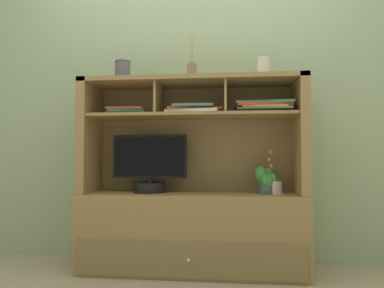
# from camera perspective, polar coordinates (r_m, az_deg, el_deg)

# --- Properties ---
(floor_plane) EXTENTS (6.00, 6.00, 0.02)m
(floor_plane) POSITION_cam_1_polar(r_m,az_deg,el_deg) (2.46, 0.00, -20.25)
(floor_plane) COLOR tan
(floor_plane) RESTS_ON ground
(back_wall) EXTENTS (6.00, 0.02, 2.80)m
(back_wall) POSITION_cam_1_polar(r_m,az_deg,el_deg) (2.65, 0.53, 11.93)
(back_wall) COLOR #97AA84
(back_wall) RESTS_ON ground
(media_console) EXTENTS (1.48, 0.44, 1.28)m
(media_console) POSITION_cam_1_polar(r_m,az_deg,el_deg) (2.37, 0.02, -10.61)
(media_console) COLOR #9A7848
(media_console) RESTS_ON ground
(tv_monitor) EXTENTS (0.51, 0.22, 0.39)m
(tv_monitor) POSITION_cam_1_polar(r_m,az_deg,el_deg) (2.39, -6.97, -4.08)
(tv_monitor) COLOR black
(tv_monitor) RESTS_ON media_console
(potted_orchid) EXTENTS (0.17, 0.17, 0.29)m
(potted_orchid) POSITION_cam_1_polar(r_m,az_deg,el_deg) (2.37, 12.84, -6.83)
(potted_orchid) COLOR silver
(potted_orchid) RESTS_ON media_console
(potted_fern) EXTENTS (0.14, 0.12, 0.18)m
(potted_fern) POSITION_cam_1_polar(r_m,az_deg,el_deg) (2.33, 11.98, -6.03)
(potted_fern) COLOR #454E4E
(potted_fern) RESTS_ON media_console
(magazine_stack_left) EXTENTS (0.38, 0.26, 0.07)m
(magazine_stack_left) POSITION_cam_1_polar(r_m,az_deg,el_deg) (2.31, 11.67, 5.93)
(magazine_stack_left) COLOR #AE2D21
(magazine_stack_left) RESTS_ON media_console
(magazine_stack_centre) EXTENTS (0.29, 0.24, 0.04)m
(magazine_stack_centre) POSITION_cam_1_polar(r_m,az_deg,el_deg) (2.41, -10.58, 5.28)
(magazine_stack_centre) COLOR gold
(magazine_stack_centre) RESTS_ON media_console
(magazine_stack_right) EXTENTS (0.37, 0.27, 0.05)m
(magazine_stack_right) POSITION_cam_1_polar(r_m,az_deg,el_deg) (2.32, 0.30, 5.62)
(magazine_stack_right) COLOR beige
(magazine_stack_right) RESTS_ON media_console
(diffuser_bottle) EXTENTS (0.06, 0.06, 0.30)m
(diffuser_bottle) POSITION_cam_1_polar(r_m,az_deg,el_deg) (2.40, -0.03, 11.90)
(diffuser_bottle) COLOR #866C55
(diffuser_bottle) RESTS_ON media_console
(ceramic_vase) EXTENTS (0.09, 0.09, 0.14)m
(ceramic_vase) POSITION_cam_1_polar(r_m,az_deg,el_deg) (2.42, 11.71, 12.12)
(ceramic_vase) COLOR silver
(ceramic_vase) RESTS_ON media_console
(accent_vase) EXTENTS (0.11, 0.11, 0.14)m
(accent_vase) POSITION_cam_1_polar(r_m,az_deg,el_deg) (2.50, -11.34, 11.72)
(accent_vase) COLOR #545160
(accent_vase) RESTS_ON media_console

